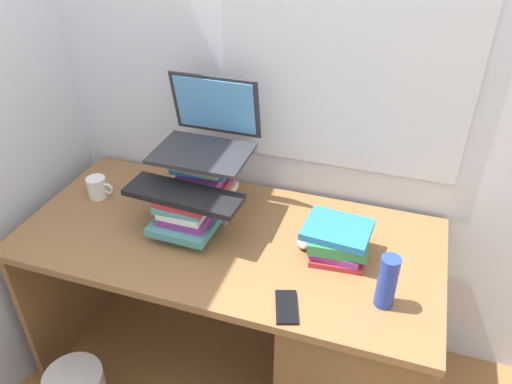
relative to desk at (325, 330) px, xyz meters
The scene contains 12 objects.
ground_plane 0.56m from the desk, behind, with size 6.00×6.00×0.00m, color olive.
wall_back 1.07m from the desk, 131.99° to the left, with size 6.00×0.06×2.60m.
desk is the anchor object (origin of this frame).
book_stack_tall 0.71m from the desk, 164.83° to the left, with size 0.23×0.19×0.25m.
book_stack_keyboard_riser 0.68m from the desk, behind, with size 0.23×0.19×0.16m.
book_stack_side 0.39m from the desk, 84.79° to the left, with size 0.23×0.20×0.11m.
laptop 0.86m from the desk, 159.14° to the left, with size 0.34×0.30×0.25m.
keyboard 0.74m from the desk, behind, with size 0.42×0.14×0.02m, color black.
computer_mouse 0.37m from the desk, 146.56° to the left, with size 0.06×0.10×0.04m, color #A5A8AD.
mug 1.06m from the desk, behind, with size 0.11×0.08×0.09m.
water_bottle 0.48m from the desk, 36.29° to the right, with size 0.06×0.06×0.18m, color #263FA5.
cell_phone 0.43m from the desk, 110.93° to the right, with size 0.07×0.14×0.01m, color black.
Camera 1 is at (0.55, -1.32, 1.87)m, focal length 35.00 mm.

